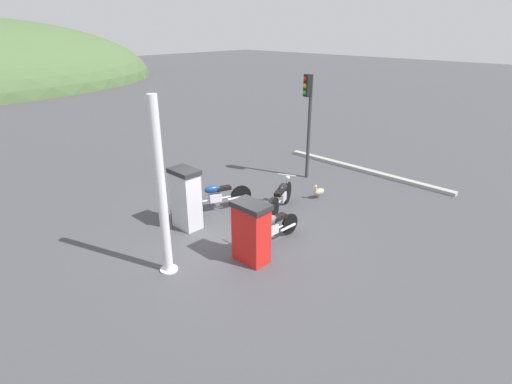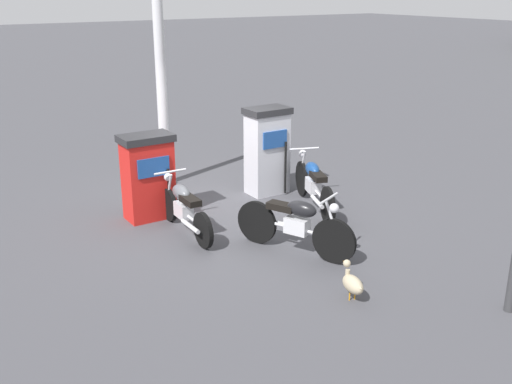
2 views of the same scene
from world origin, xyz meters
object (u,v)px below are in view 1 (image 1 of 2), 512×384
(motorcycle_extra, at_px, (282,196))
(motorcycle_far_pump, at_px, (216,196))
(fuel_pump_near, at_px, (251,232))
(fuel_pump_far, at_px, (186,198))
(wandering_duck, at_px, (319,191))
(roadside_traffic_light, at_px, (308,109))
(canopy_support_pole, at_px, (162,193))
(motorcycle_near_pump, at_px, (272,227))

(motorcycle_extra, bearing_deg, motorcycle_far_pump, 134.16)
(fuel_pump_near, distance_m, fuel_pump_far, 2.44)
(fuel_pump_near, relative_size, fuel_pump_far, 0.88)
(fuel_pump_near, height_order, wandering_duck, fuel_pump_near)
(motorcycle_far_pump, relative_size, motorcycle_extra, 1.12)
(motorcycle_far_pump, distance_m, motorcycle_extra, 1.93)
(fuel_pump_near, xyz_separation_m, motorcycle_far_pump, (1.18, 2.63, -0.26))
(roadside_traffic_light, bearing_deg, fuel_pump_far, -179.72)
(wandering_duck, relative_size, roadside_traffic_light, 0.13)
(fuel_pump_near, height_order, fuel_pump_far, fuel_pump_far)
(fuel_pump_near, height_order, motorcycle_far_pump, fuel_pump_near)
(fuel_pump_near, xyz_separation_m, wandering_duck, (4.07, 1.00, -0.51))
(wandering_duck, height_order, roadside_traffic_light, roadside_traffic_light)
(roadside_traffic_light, xyz_separation_m, canopy_support_pole, (-6.86, -1.42, -0.59))
(motorcycle_extra, distance_m, wandering_duck, 1.58)
(fuel_pump_far, bearing_deg, wandering_duck, -19.45)
(motorcycle_near_pump, bearing_deg, fuel_pump_far, 112.45)
(canopy_support_pole, bearing_deg, motorcycle_near_pump, -18.48)
(motorcycle_far_pump, distance_m, canopy_support_pole, 3.49)
(fuel_pump_far, bearing_deg, fuel_pump_near, -90.00)
(fuel_pump_near, distance_m, motorcycle_far_pump, 2.90)
(motorcycle_extra, bearing_deg, wandering_duck, -9.11)
(fuel_pump_near, height_order, motorcycle_near_pump, fuel_pump_near)
(canopy_support_pole, bearing_deg, motorcycle_far_pump, 29.89)
(motorcycle_far_pump, bearing_deg, wandering_duck, -29.49)
(motorcycle_far_pump, bearing_deg, motorcycle_near_pump, -96.02)
(motorcycle_near_pump, bearing_deg, wandering_duck, 14.30)
(motorcycle_near_pump, bearing_deg, roadside_traffic_light, 27.54)
(fuel_pump_far, relative_size, wandering_duck, 3.41)
(canopy_support_pole, bearing_deg, wandering_duck, -0.40)
(motorcycle_extra, relative_size, wandering_duck, 3.80)
(motorcycle_far_pump, relative_size, roadside_traffic_light, 0.58)
(motorcycle_near_pump, bearing_deg, motorcycle_far_pump, 83.98)
(fuel_pump_near, xyz_separation_m, roadside_traffic_light, (5.27, 2.46, 1.73))
(fuel_pump_far, relative_size, motorcycle_far_pump, 0.80)
(motorcycle_near_pump, xyz_separation_m, canopy_support_pole, (-2.52, 0.84, 1.45))
(fuel_pump_far, xyz_separation_m, motorcycle_far_pump, (1.18, 0.20, -0.36))
(motorcycle_near_pump, height_order, canopy_support_pole, canopy_support_pole)
(motorcycle_near_pump, xyz_separation_m, motorcycle_far_pump, (0.26, 2.44, 0.05))
(fuel_pump_far, bearing_deg, motorcycle_near_pump, -67.55)
(fuel_pump_near, bearing_deg, motorcycle_extra, 26.21)
(fuel_pump_far, distance_m, motorcycle_extra, 2.82)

